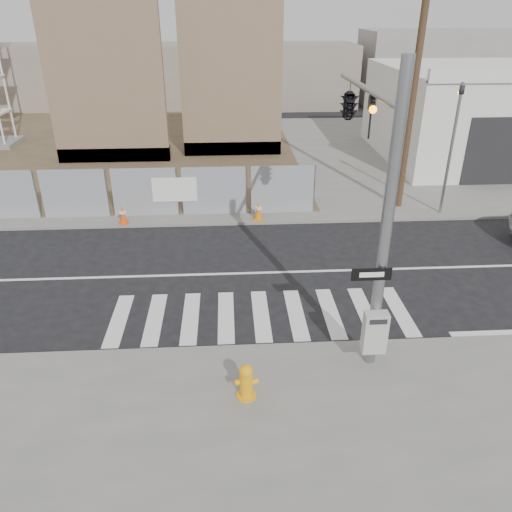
{
  "coord_description": "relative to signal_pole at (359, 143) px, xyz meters",
  "views": [
    {
      "loc": [
        -0.85,
        -14.36,
        7.92
      ],
      "look_at": [
        -0.09,
        -1.52,
        1.4
      ],
      "focal_mm": 35.0,
      "sensor_mm": 36.0,
      "label": 1
    }
  ],
  "objects": [
    {
      "name": "traffic_cone_c",
      "position": [
        -7.52,
        6.27,
        -4.31
      ],
      "size": [
        0.4,
        0.4,
        0.71
      ],
      "rotation": [
        0.0,
        0.0,
        -0.08
      ],
      "color": "#EA480C",
      "rests_on": "sidewalk_far"
    },
    {
      "name": "signal_pole",
      "position": [
        0.0,
        0.0,
        0.0
      ],
      "size": [
        0.96,
        5.87,
        7.0
      ],
      "color": "gray",
      "rests_on": "sidewalk_near"
    },
    {
      "name": "far_signal_pole",
      "position": [
        5.51,
        6.65,
        -1.3
      ],
      "size": [
        0.16,
        0.2,
        5.6
      ],
      "color": "gray",
      "rests_on": "sidewalk_far"
    },
    {
      "name": "utility_pole_right",
      "position": [
        4.01,
        7.55,
        0.42
      ],
      "size": [
        1.6,
        0.28,
        10.0
      ],
      "color": "#493422",
      "rests_on": "sidewalk_far"
    },
    {
      "name": "sidewalk_far",
      "position": [
        -2.49,
        16.05,
        -4.72
      ],
      "size": [
        50.0,
        20.0,
        0.12
      ],
      "primitive_type": "cube",
      "color": "slate",
      "rests_on": "ground"
    },
    {
      "name": "traffic_cone_d",
      "position": [
        -2.15,
        6.31,
        -4.29
      ],
      "size": [
        0.46,
        0.46,
        0.76
      ],
      "rotation": [
        0.0,
        0.0,
        -0.2
      ],
      "color": "orange",
      "rests_on": "sidewalk_far"
    },
    {
      "name": "concrete_wall_right",
      "position": [
        -2.99,
        16.13,
        -1.4
      ],
      "size": [
        5.5,
        1.3,
        8.0
      ],
      "color": "brown",
      "rests_on": "sidewalk_far"
    },
    {
      "name": "auto_shop",
      "position": [
        11.5,
        15.01,
        -2.25
      ],
      "size": [
        12.0,
        10.2,
        5.95
      ],
      "color": "silver",
      "rests_on": "sidewalk_far"
    },
    {
      "name": "fire_hydrant",
      "position": [
        -3.06,
        -3.83,
        -4.24
      ],
      "size": [
        0.59,
        0.59,
        0.85
      ],
      "rotation": [
        0.0,
        0.0,
        0.41
      ],
      "color": "#EEA00D",
      "rests_on": "sidewalk_near"
    },
    {
      "name": "concrete_wall_left",
      "position": [
        -9.49,
        15.13,
        -1.4
      ],
      "size": [
        6.0,
        1.3,
        8.0
      ],
      "color": "brown",
      "rests_on": "sidewalk_far"
    },
    {
      "name": "ground",
      "position": [
        -2.49,
        2.05,
        -4.78
      ],
      "size": [
        100.0,
        100.0,
        0.0
      ],
      "primitive_type": "plane",
      "color": "black",
      "rests_on": "ground"
    }
  ]
}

